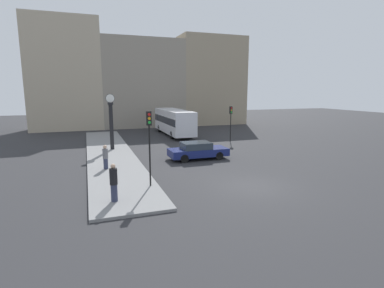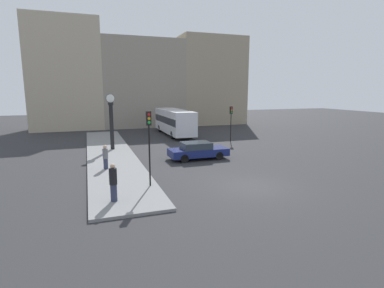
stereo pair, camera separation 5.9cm
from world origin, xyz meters
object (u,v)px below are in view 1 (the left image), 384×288
object	(u,v)px
bus_distant	(174,121)
traffic_light_far	(231,117)
pedestrian_black_jacket	(114,183)
traffic_light_near	(149,133)
pedestrian_grey_jacket	(105,157)
sedan_car	(198,150)
street_clock	(111,123)

from	to	relation	value
bus_distant	traffic_light_far	world-z (taller)	traffic_light_far
bus_distant	pedestrian_black_jacket	size ratio (longest dim) A/B	5.39
bus_distant	pedestrian_black_jacket	xyz separation A→B (m)	(-8.89, -20.76, -0.67)
traffic_light_near	traffic_light_far	xyz separation A→B (m)	(11.00, 12.21, -0.40)
pedestrian_grey_jacket	pedestrian_black_jacket	bearing A→B (deg)	-90.05
sedan_car	traffic_light_near	bearing A→B (deg)	-130.36
sedan_car	street_clock	size ratio (longest dim) A/B	0.94
pedestrian_black_jacket	traffic_light_near	bearing A→B (deg)	40.14
sedan_car	bus_distant	bearing A→B (deg)	81.97
traffic_light_far	pedestrian_grey_jacket	distance (m)	15.27
sedan_car	traffic_light_far	xyz separation A→B (m)	(6.05, 6.39, 1.97)
bus_distant	traffic_light_near	world-z (taller)	traffic_light_near
traffic_light_near	bus_distant	bearing A→B (deg)	70.29
traffic_light_far	street_clock	world-z (taller)	street_clock
bus_distant	pedestrian_black_jacket	world-z (taller)	bus_distant
sedan_car	bus_distant	world-z (taller)	bus_distant
traffic_light_far	street_clock	distance (m)	12.11
bus_distant	pedestrian_grey_jacket	bearing A→B (deg)	-121.54
traffic_light_near	pedestrian_black_jacket	size ratio (longest dim) A/B	2.25
street_clock	pedestrian_black_jacket	world-z (taller)	street_clock
street_clock	pedestrian_grey_jacket	world-z (taller)	street_clock
traffic_light_far	street_clock	xyz separation A→B (m)	(-12.09, -0.78, -0.15)
street_clock	traffic_light_near	bearing A→B (deg)	-84.55
traffic_light_near	pedestrian_grey_jacket	bearing A→B (deg)	114.72
bus_distant	traffic_light_near	size ratio (longest dim) A/B	2.40
street_clock	pedestrian_grey_jacket	distance (m)	7.14
street_clock	pedestrian_black_jacket	distance (m)	13.30
sedan_car	street_clock	world-z (taller)	street_clock
traffic_light_near	street_clock	xyz separation A→B (m)	(-1.09, 11.43, -0.55)
street_clock	pedestrian_grey_jacket	xyz separation A→B (m)	(-0.99, -6.90, -1.55)
traffic_light_far	pedestrian_black_jacket	xyz separation A→B (m)	(-13.08, -13.97, -1.60)
sedan_car	pedestrian_grey_jacket	world-z (taller)	pedestrian_grey_jacket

